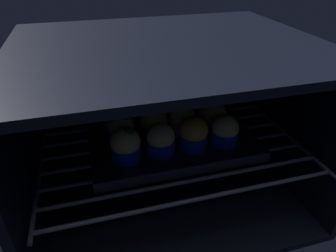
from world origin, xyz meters
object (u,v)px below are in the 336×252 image
(muffin_row0_col3, at_px, (225,131))
(muffin_row2_col2, at_px, (173,105))
(muffin_row0_col0, at_px, (126,145))
(muffin_row1_col3, at_px, (212,116))
(muffin_row2_col1, at_px, (144,109))
(muffin_row0_col2, at_px, (194,134))
(muffin_row2_col0, at_px, (116,111))
(baking_tray, at_px, (168,135))
(muffin_row1_col1, at_px, (154,122))
(muffin_row1_col2, at_px, (182,120))
(muffin_row2_col3, at_px, (203,102))
(muffin_row0_col1, at_px, (161,140))
(muffin_row1_col0, at_px, (121,128))

(muffin_row0_col3, bearing_deg, muffin_row2_col2, 118.82)
(muffin_row0_col0, distance_m, muffin_row2_col2, 0.19)
(muffin_row1_col3, height_order, muffin_row2_col1, same)
(muffin_row0_col2, xyz_separation_m, muffin_row2_col0, (-0.14, 0.14, 0.00))
(baking_tray, bearing_deg, muffin_row1_col1, 177.42)
(muffin_row0_col2, bearing_deg, muffin_row1_col2, 94.10)
(muffin_row0_col3, height_order, muffin_row2_col0, muffin_row2_col0)
(muffin_row0_col2, distance_m, muffin_row2_col3, 0.15)
(muffin_row0_col1, bearing_deg, muffin_row1_col1, 89.01)
(baking_tray, bearing_deg, muffin_row0_col0, -146.65)
(baking_tray, relative_size, muffin_row1_col1, 5.02)
(muffin_row1_col1, distance_m, muffin_row2_col1, 0.07)
(muffin_row1_col0, xyz_separation_m, muffin_row1_col1, (0.07, 0.00, 0.00))
(muffin_row1_col1, bearing_deg, muffin_row1_col2, -2.53)
(muffin_row0_col0, xyz_separation_m, muffin_row0_col3, (0.21, 0.00, -0.00))
(muffin_row1_col1, relative_size, muffin_row2_col3, 0.99)
(muffin_row1_col0, relative_size, muffin_row2_col2, 0.92)
(muffin_row0_col1, height_order, muffin_row1_col0, same)
(muffin_row0_col2, xyz_separation_m, muffin_row1_col1, (-0.07, 0.07, -0.00))
(muffin_row2_col1, bearing_deg, muffin_row1_col0, -132.84)
(muffin_row1_col3, relative_size, muffin_row2_col0, 0.93)
(muffin_row0_col2, xyz_separation_m, muffin_row1_col2, (-0.00, 0.06, -0.00))
(muffin_row1_col3, xyz_separation_m, muffin_row2_col1, (-0.14, 0.07, -0.00))
(muffin_row1_col0, height_order, muffin_row2_col2, muffin_row2_col2)
(muffin_row1_col1, distance_m, muffin_row1_col3, 0.13)
(muffin_row1_col0, distance_m, muffin_row2_col0, 0.07)
(muffin_row0_col0, bearing_deg, muffin_row1_col2, 26.28)
(muffin_row2_col1, bearing_deg, baking_tray, -60.62)
(muffin_row1_col1, bearing_deg, muffin_row0_col1, -90.99)
(baking_tray, height_order, muffin_row1_col2, muffin_row1_col2)
(muffin_row1_col0, height_order, muffin_row1_col3, muffin_row1_col3)
(baking_tray, height_order, muffin_row2_col2, muffin_row2_col2)
(muffin_row0_col0, bearing_deg, muffin_row2_col3, 32.29)
(muffin_row0_col3, relative_size, muffin_row1_col3, 0.95)
(muffin_row0_col2, bearing_deg, muffin_row1_col0, 154.78)
(muffin_row0_col1, relative_size, muffin_row2_col0, 0.91)
(muffin_row1_col1, distance_m, muffin_row1_col2, 0.06)
(muffin_row0_col2, height_order, muffin_row2_col3, same)
(muffin_row0_col3, distance_m, muffin_row1_col3, 0.06)
(muffin_row2_col2, bearing_deg, muffin_row1_col3, -44.02)
(muffin_row1_col2, height_order, muffin_row1_col3, muffin_row1_col3)
(baking_tray, xyz_separation_m, muffin_row2_col3, (0.11, 0.06, 0.04))
(muffin_row0_col2, distance_m, muffin_row1_col0, 0.15)
(muffin_row0_col0, height_order, muffin_row1_col0, muffin_row0_col0)
(muffin_row2_col3, bearing_deg, baking_tray, -148.75)
(muffin_row0_col1, relative_size, muffin_row2_col1, 0.98)
(baking_tray, distance_m, muffin_row1_col1, 0.05)
(muffin_row0_col2, bearing_deg, muffin_row2_col3, 61.33)
(baking_tray, relative_size, muffin_row1_col0, 5.13)
(baking_tray, height_order, muffin_row2_col0, muffin_row2_col0)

